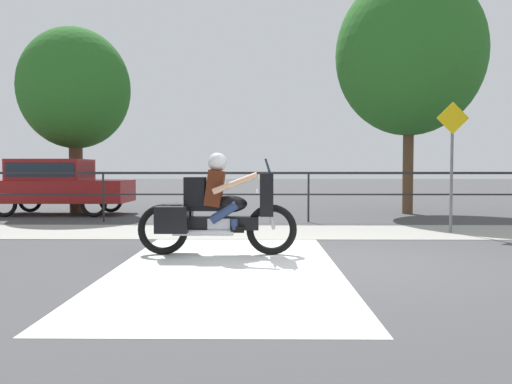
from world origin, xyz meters
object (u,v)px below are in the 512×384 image
tree_behind_sign (410,55)px  tree_behind_car (75,89)px  motorcycle (215,209)px  parked_car (57,183)px  street_sign (452,153)px

tree_behind_sign → tree_behind_car: 10.03m
motorcycle → parked_car: (-5.19, 6.72, 0.22)m
street_sign → parked_car: bearing=157.5°
motorcycle → tree_behind_car: bearing=119.6°
parked_car → tree_behind_car: 2.97m
motorcycle → parked_car: parked_car is taller
motorcycle → street_sign: street_sign is taller
tree_behind_sign → street_sign: bearing=-95.3°
parked_car → tree_behind_sign: (10.21, 0.37, 3.71)m
street_sign → tree_behind_car: size_ratio=0.48×
motorcycle → parked_car: bearing=124.3°
street_sign → tree_behind_sign: tree_behind_sign is taller
tree_behind_car → parked_car: bearing=-104.5°
tree_behind_sign → motorcycle: bearing=-125.3°
motorcycle → tree_behind_car: size_ratio=0.44×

